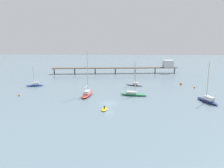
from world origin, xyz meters
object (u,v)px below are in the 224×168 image
object	(u,v)px
sailboat_gray	(135,84)
sailboat_blue	(35,85)
sailboat_green	(133,94)
mooring_buoy_outer	(194,87)
pier	(142,66)
sailboat_red	(87,93)
dinghy_yellow	(104,109)
mooring_buoy_mid	(19,95)
sailboat_navy	(208,100)
mooring_buoy_far	(181,84)

from	to	relation	value
sailboat_gray	sailboat_blue	size ratio (longest dim) A/B	1.22
sailboat_green	sailboat_blue	size ratio (longest dim) A/B	1.33
sailboat_blue	mooring_buoy_outer	size ratio (longest dim) A/B	12.26
sailboat_green	mooring_buoy_outer	size ratio (longest dim) A/B	16.36
pier	sailboat_blue	distance (m)	54.02
sailboat_red	dinghy_yellow	bearing A→B (deg)	-65.05
pier	sailboat_gray	xyz separation A→B (m)	(-5.39, -31.61, -3.13)
pier	mooring_buoy_mid	bearing A→B (deg)	-129.86
sailboat_red	sailboat_green	xyz separation A→B (m)	(13.79, 1.10, -0.19)
sailboat_gray	sailboat_blue	xyz separation A→B (m)	(-36.16, -2.77, 0.02)
sailboat_navy	dinghy_yellow	bearing A→B (deg)	-164.02
mooring_buoy_far	mooring_buoy_mid	bearing A→B (deg)	-159.83
sailboat_blue	pier	bearing A→B (deg)	39.60
sailboat_blue	sailboat_navy	bearing A→B (deg)	-19.16
mooring_buoy_outer	sailboat_navy	bearing A→B (deg)	-97.09
sailboat_blue	mooring_buoy_far	distance (m)	53.69
dinghy_yellow	mooring_buoy_outer	xyz separation A→B (m)	(29.33, 25.99, 0.11)
sailboat_navy	mooring_buoy_mid	distance (m)	53.83
sailboat_navy	mooring_buoy_far	bearing A→B (deg)	92.32
mooring_buoy_far	mooring_buoy_mid	distance (m)	56.11
pier	sailboat_gray	world-z (taller)	sailboat_gray
sailboat_blue	sailboat_gray	bearing A→B (deg)	4.38
pier	sailboat_gray	size ratio (longest dim) A/B	6.83
sailboat_green	mooring_buoy_outer	world-z (taller)	sailboat_green
mooring_buoy_far	sailboat_gray	bearing A→B (deg)	-172.96
pier	sailboat_red	xyz separation A→B (m)	(-20.37, -47.74, -2.90)
sailboat_green	dinghy_yellow	xyz separation A→B (m)	(-7.60, -14.41, -0.41)
sailboat_red	dinghy_yellow	distance (m)	14.68
mooring_buoy_mid	mooring_buoy_outer	bearing A→B (deg)	13.84
sailboat_gray	mooring_buoy_outer	bearing A→B (deg)	-9.49
sailboat_blue	mooring_buoy_mid	size ratio (longest dim) A/B	13.29
sailboat_red	sailboat_blue	distance (m)	25.04
sailboat_green	sailboat_gray	distance (m)	15.07
sailboat_gray	mooring_buoy_far	distance (m)	17.44
sailboat_blue	mooring_buoy_outer	bearing A→B (deg)	-0.67
pier	sailboat_red	distance (m)	51.98
sailboat_gray	sailboat_navy	bearing A→B (deg)	-49.87
dinghy_yellow	mooring_buoy_outer	bearing A→B (deg)	41.55
sailboat_green	sailboat_navy	size ratio (longest dim) A/B	0.92
pier	mooring_buoy_far	size ratio (longest dim) A/B	70.53
sailboat_gray	dinghy_yellow	bearing A→B (deg)	-106.62
sailboat_gray	mooring_buoy_far	xyz separation A→B (m)	(17.31, 2.14, -0.14)
sailboat_red	dinghy_yellow	world-z (taller)	sailboat_red
sailboat_green	mooring_buoy_far	xyz separation A→B (m)	(18.49, 17.16, -0.17)
sailboat_gray	mooring_buoy_far	size ratio (longest dim) A/B	10.33
mooring_buoy_mid	sailboat_blue	bearing A→B (deg)	93.15
pier	sailboat_blue	xyz separation A→B (m)	(-41.55, -34.38, -3.11)
sailboat_blue	mooring_buoy_outer	world-z (taller)	sailboat_blue
sailboat_blue	mooring_buoy_far	world-z (taller)	sailboat_blue
pier	mooring_buoy_outer	bearing A→B (deg)	-66.62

